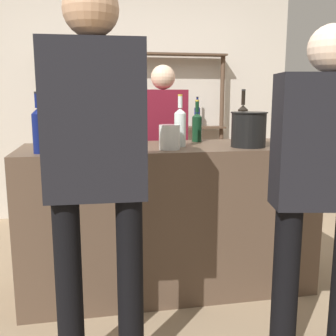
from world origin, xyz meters
TOP-DOWN VIEW (x-y plane):
  - ground_plane at (0.00, 0.00)m, footprint 16.00×16.00m
  - bar_counter at (0.00, 0.00)m, footprint 1.96×0.67m
  - back_wall at (0.00, 1.94)m, footprint 3.56×0.12m
  - back_shelf at (-0.01, 1.76)m, footprint 1.98×0.18m
  - counter_bottle_0 at (-0.81, -0.20)m, footprint 0.07×0.07m
  - counter_bottle_1 at (0.07, -0.05)m, footprint 0.08×0.08m
  - counter_bottle_2 at (0.26, 0.22)m, footprint 0.07×0.07m
  - counter_bottle_3 at (0.57, 0.10)m, footprint 0.07×0.07m
  - wine_glass at (-0.25, -0.08)m, footprint 0.08×0.08m
  - ice_bucket at (0.51, -0.15)m, footprint 0.24×0.24m
  - cork_jar at (-0.02, -0.18)m, footprint 0.13×0.13m
  - server_behind_counter at (0.12, 0.84)m, footprint 0.42×0.21m
  - customer_right at (0.59, -0.90)m, footprint 0.50×0.29m
  - customer_left at (-0.49, -0.82)m, footprint 0.46×0.24m

SIDE VIEW (x-z plane):
  - ground_plane at x=0.00m, z-range 0.00..0.00m
  - bar_counter at x=0.00m, z-range 0.00..1.01m
  - server_behind_counter at x=0.12m, z-range 0.15..1.75m
  - customer_right at x=0.59m, z-range 0.14..1.80m
  - customer_left at x=-0.49m, z-range 0.17..1.99m
  - cork_jar at x=-0.02m, z-range 1.01..1.16m
  - ice_bucket at x=0.51m, z-range 1.01..1.24m
  - counter_bottle_2 at x=0.26m, z-range 0.97..1.28m
  - wine_glass at x=-0.25m, z-range 1.05..1.22m
  - counter_bottle_1 at x=0.07m, z-range 0.97..1.32m
  - counter_bottle_0 at x=-0.81m, z-range 0.97..1.33m
  - counter_bottle_3 at x=0.57m, z-range 0.97..1.35m
  - back_shelf at x=-0.01m, z-range 0.28..2.09m
  - back_wall at x=0.00m, z-range 0.00..2.80m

